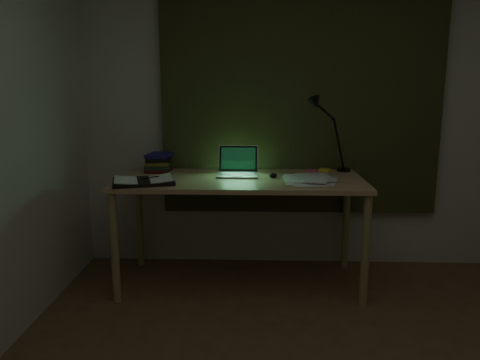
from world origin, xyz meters
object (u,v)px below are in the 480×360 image
object	(u,v)px
desk	(241,232)
open_textbook	(143,181)
book_stack	(158,162)
desk_lamp	(345,136)
laptop	(237,162)
loose_papers	(307,180)

from	to	relation	value
desk	open_textbook	distance (m)	0.81
book_stack	desk_lamp	world-z (taller)	desk_lamp
laptop	book_stack	bearing A→B (deg)	164.81
desk	laptop	xyz separation A→B (m)	(-0.03, 0.08, 0.51)
loose_papers	book_stack	bearing A→B (deg)	162.00
open_textbook	laptop	bearing A→B (deg)	7.55
loose_papers	desk_lamp	world-z (taller)	desk_lamp
desk_lamp	loose_papers	bearing A→B (deg)	-138.21
desk	book_stack	distance (m)	0.85
desk	loose_papers	world-z (taller)	loose_papers
laptop	loose_papers	xyz separation A→B (m)	(0.49, -0.19, -0.10)
book_stack	laptop	bearing A→B (deg)	-15.85
open_textbook	book_stack	bearing A→B (deg)	72.62
laptop	open_textbook	bearing A→B (deg)	-155.80
desk	desk_lamp	distance (m)	1.10
desk	book_stack	world-z (taller)	book_stack
laptop	loose_papers	bearing A→B (deg)	-19.98
loose_papers	desk_lamp	size ratio (longest dim) A/B	0.67
open_textbook	loose_papers	bearing A→B (deg)	-11.39
desk	desk_lamp	size ratio (longest dim) A/B	3.18
laptop	loose_papers	size ratio (longest dim) A/B	0.91
laptop	desk_lamp	size ratio (longest dim) A/B	0.61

